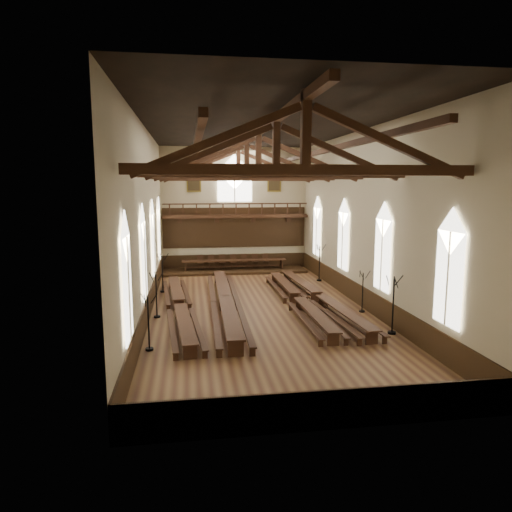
{
  "coord_description": "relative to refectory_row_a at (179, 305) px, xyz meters",
  "views": [
    {
      "loc": [
        -3.78,
        -24.64,
        6.9
      ],
      "look_at": [
        0.08,
        1.5,
        2.8
      ],
      "focal_mm": 32.0,
      "sensor_mm": 36.0,
      "label": 1
    }
  ],
  "objects": [
    {
      "name": "candelabrum_right_mid",
      "position": [
        9.94,
        -1.08,
        0.19
      ],
      "size": [
        0.66,
        0.71,
        2.32
      ],
      "color": "black",
      "rests_on": "ground"
    },
    {
      "name": "refectory_row_c",
      "position": [
        6.69,
        0.57,
        -0.01
      ],
      "size": [
        1.4,
        13.81,
        0.69
      ],
      "color": "#3C2113",
      "rests_on": "ground"
    },
    {
      "name": "room_walls",
      "position": [
        4.39,
        0.35,
        5.95
      ],
      "size": [
        26.0,
        26.0,
        26.0
      ],
      "color": "#B8AA8B",
      "rests_on": "ground"
    },
    {
      "name": "candelabrum_left_mid",
      "position": [
        -1.16,
        -0.48,
        0.23
      ],
      "size": [
        0.74,
        0.7,
        2.44
      ],
      "color": "black",
      "rests_on": "ground"
    },
    {
      "name": "candelabrum_left_far",
      "position": [
        -1.16,
        5.36,
        0.27
      ],
      "size": [
        0.75,
        0.77,
        2.58
      ],
      "color": "black",
      "rests_on": "ground"
    },
    {
      "name": "refectory_row_d",
      "position": [
        7.99,
        0.63,
        0.01
      ],
      "size": [
        1.87,
        14.21,
        0.72
      ],
      "color": "#3C2113",
      "rests_on": "ground"
    },
    {
      "name": "high_table",
      "position": [
        4.18,
        11.75,
        0.34
      ],
      "size": [
        8.37,
        0.96,
        0.78
      ],
      "color": "#3C2113",
      "rests_on": "dais"
    },
    {
      "name": "refectory_row_b",
      "position": [
        2.55,
        0.48,
        0.08
      ],
      "size": [
        1.81,
        15.04,
        0.81
      ],
      "color": "#3C2113",
      "rests_on": "ground"
    },
    {
      "name": "minstrels_gallery",
      "position": [
        4.39,
        13.01,
        3.39
      ],
      "size": [
        11.8,
        1.24,
        3.7
      ],
      "color": "#3C2113",
      "rests_on": "room_walls"
    },
    {
      "name": "candelabrum_right_near",
      "position": [
        9.94,
        -4.85,
        0.34
      ],
      "size": [
        0.84,
        0.81,
        2.8
      ],
      "color": "black",
      "rests_on": "ground"
    },
    {
      "name": "candelabrum_right_far",
      "position": [
        9.94,
        7.29,
        0.31
      ],
      "size": [
        0.78,
        0.82,
        2.71
      ],
      "color": "black",
      "rests_on": "ground"
    },
    {
      "name": "side_windows",
      "position": [
        4.39,
        0.35,
        3.23
      ],
      "size": [
        11.85,
        19.8,
        4.5
      ],
      "color": "white",
      "rests_on": "room_walls"
    },
    {
      "name": "high_chairs",
      "position": [
        4.18,
        12.57,
        0.28
      ],
      "size": [
        5.91,
        0.52,
        1.11
      ],
      "color": "#3C2113",
      "rests_on": "dais"
    },
    {
      "name": "portraits",
      "position": [
        4.39,
        13.24,
        6.59
      ],
      "size": [
        7.75,
        0.09,
        1.45
      ],
      "color": "olive",
      "rests_on": "room_walls"
    },
    {
      "name": "end_window",
      "position": [
        4.39,
        13.25,
        6.71
      ],
      "size": [
        2.8,
        0.12,
        3.8
      ],
      "color": "white",
      "rests_on": "room_walls"
    },
    {
      "name": "dais",
      "position": [
        4.18,
        11.75,
        -0.42
      ],
      "size": [
        11.4,
        2.89,
        0.19
      ],
      "primitive_type": "cube",
      "color": "#32200F",
      "rests_on": "ground"
    },
    {
      "name": "roof_trusses",
      "position": [
        4.39,
        0.35,
        7.7
      ],
      "size": [
        11.7,
        25.7,
        2.8
      ],
      "color": "#3C2113",
      "rests_on": "room_walls"
    },
    {
      "name": "candelabrum_left_near",
      "position": [
        -1.16,
        -5.38,
        0.23
      ],
      "size": [
        0.71,
        0.74,
        2.45
      ],
      "color": "black",
      "rests_on": "ground"
    },
    {
      "name": "ground",
      "position": [
        4.39,
        0.35,
        -0.51
      ],
      "size": [
        26.0,
        26.0,
        0.0
      ],
      "primitive_type": "plane",
      "color": "brown",
      "rests_on": "ground"
    },
    {
      "name": "wainscot_band",
      "position": [
        4.39,
        0.35,
        0.09
      ],
      "size": [
        12.0,
        26.0,
        1.2
      ],
      "color": "#32200F",
      "rests_on": "ground"
    },
    {
      "name": "refectory_row_a",
      "position": [
        0.0,
        0.0,
        0.0
      ],
      "size": [
        1.94,
        14.07,
        0.7
      ],
      "color": "#3C2113",
      "rests_on": "ground"
    }
  ]
}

